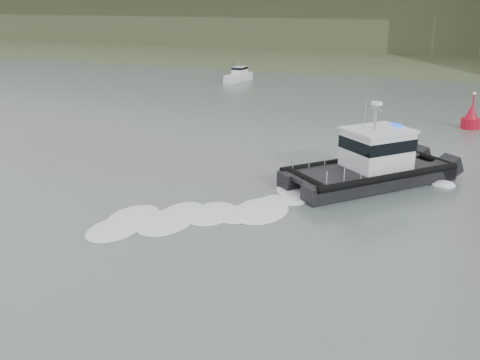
# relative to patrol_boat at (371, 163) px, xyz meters

# --- Properties ---
(ground) EXTENTS (400.00, 400.00, 0.00)m
(ground) POSITION_rel_patrol_boat_xyz_m (-7.30, -16.21, -1.47)
(ground) COLOR #54645F
(ground) RESTS_ON ground
(headlands) EXTENTS (500.00, 105.36, 27.12)m
(headlands) POSITION_rel_patrol_boat_xyz_m (-7.30, 109.29, 5.58)
(headlands) COLOR #323D23
(headlands) RESTS_ON ground
(patrol_boat) EXTENTS (11.21, 12.04, 5.87)m
(patrol_boat) POSITION_rel_patrol_boat_xyz_m (0.00, 0.00, 0.00)
(patrol_boat) COLOR black
(patrol_boat) RESTS_ON ground
(motorboat) EXTENTS (2.48, 6.32, 3.41)m
(motorboat) POSITION_rel_patrol_boat_xyz_m (-27.96, 42.25, -0.62)
(motorboat) COLOR silver
(motorboat) RESTS_ON ground
(nav_buoy) EXTENTS (1.84, 1.84, 3.84)m
(nav_buoy) POSITION_rel_patrol_boat_xyz_m (6.16, 20.83, -0.46)
(nav_buoy) COLOR #AC0B1E
(nav_buoy) RESTS_ON ground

